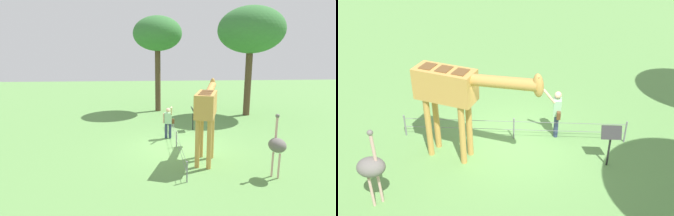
{
  "view_description": "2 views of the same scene",
  "coord_description": "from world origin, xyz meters",
  "views": [
    {
      "loc": [
        -11.92,
        1.39,
        4.3
      ],
      "look_at": [
        -0.62,
        0.58,
        1.98
      ],
      "focal_mm": 29.06,
      "sensor_mm": 36.0,
      "label": 1
    },
    {
      "loc": [
        0.32,
        -10.26,
        7.15
      ],
      "look_at": [
        -0.2,
        -0.75,
        1.64
      ],
      "focal_mm": 41.82,
      "sensor_mm": 36.0,
      "label": 2
    }
  ],
  "objects": [
    {
      "name": "wire_fence",
      "position": [
        0.0,
        0.15,
        0.4
      ],
      "size": [
        7.05,
        0.05,
        0.75
      ],
      "color": "slate",
      "rests_on": "ground_plane"
    },
    {
      "name": "giraffe",
      "position": [
        -1.58,
        -0.88,
        2.2
      ],
      "size": [
        3.63,
        1.61,
        3.14
      ],
      "color": "#C69347",
      "rests_on": "ground_plane"
    },
    {
      "name": "ground_plane",
      "position": [
        0.0,
        0.0,
        0.0
      ],
      "size": [
        60.0,
        60.0,
        0.0
      ],
      "primitive_type": "plane",
      "color": "#60934C"
    },
    {
      "name": "tree_northeast",
      "position": [
        8.07,
        0.71,
        5.54
      ],
      "size": [
        3.5,
        3.5,
        6.85
      ],
      "color": "brown",
      "rests_on": "ground_plane"
    },
    {
      "name": "info_sign",
      "position": [
        2.76,
        -1.07,
        0.95
      ],
      "size": [
        0.56,
        0.21,
        1.32
      ],
      "color": "black",
      "rests_on": "ground_plane"
    },
    {
      "name": "visitor",
      "position": [
        1.34,
        0.43,
        0.9
      ],
      "size": [
        0.62,
        0.59,
        1.73
      ],
      "color": "navy",
      "rests_on": "ground_plane"
    },
    {
      "name": "ostrich",
      "position": [
        -3.34,
        -2.98,
        1.18
      ],
      "size": [
        0.7,
        0.56,
        2.25
      ],
      "color": "#CC9E93",
      "rests_on": "ground_plane"
    },
    {
      "name": "tree_east",
      "position": [
        6.26,
        -5.42,
        5.72
      ],
      "size": [
        4.39,
        4.39,
        7.3
      ],
      "color": "brown",
      "rests_on": "ground_plane"
    }
  ]
}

